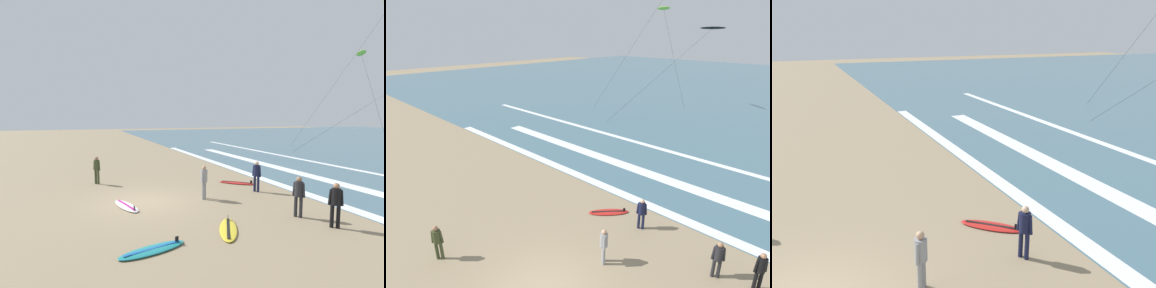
% 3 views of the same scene
% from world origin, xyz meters
% --- Properties ---
extents(wave_foam_shoreline, '(46.73, 0.68, 0.01)m').
position_xyz_m(wave_foam_shoreline, '(1.97, 7.93, 0.01)').
color(wave_foam_shoreline, white).
rests_on(wave_foam_shoreline, ocean_surface).
extents(surfer_foreground_main, '(0.49, 0.32, 1.60)m').
position_xyz_m(surfer_foreground_main, '(0.31, 5.84, 0.96)').
color(surfer_foreground_main, '#141938').
rests_on(surfer_foreground_main, ground).
extents(surfer_background_far, '(0.43, 0.41, 1.60)m').
position_xyz_m(surfer_background_far, '(0.53, 2.77, 0.96)').
color(surfer_background_far, gray).
rests_on(surfer_background_far, ground).
extents(surfboard_right_spare, '(1.85, 1.96, 0.25)m').
position_xyz_m(surfboard_right_spare, '(-1.64, 5.82, 0.05)').
color(surfboard_right_spare, red).
rests_on(surfboard_right_spare, ground).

